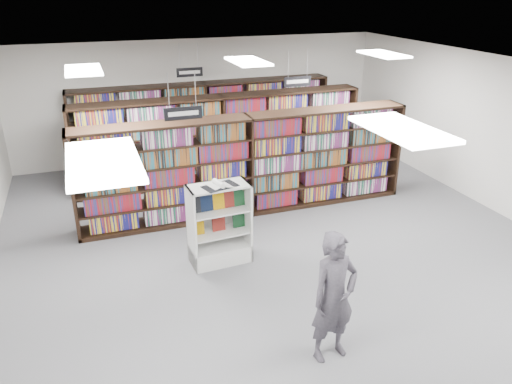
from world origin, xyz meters
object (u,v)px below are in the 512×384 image
object	(u,v)px
open_book	(220,185)
shopper	(334,297)
bookshelf_row_near	(249,165)
endcap_display	(219,236)

from	to	relation	value
open_book	shopper	xyz separation A→B (m)	(0.72, -2.73, -0.58)
bookshelf_row_near	endcap_display	bearing A→B (deg)	-122.99
bookshelf_row_near	endcap_display	distance (m)	2.17
bookshelf_row_near	shopper	distance (m)	4.61
bookshelf_row_near	shopper	size ratio (longest dim) A/B	3.89
bookshelf_row_near	endcap_display	world-z (taller)	bookshelf_row_near
endcap_display	bookshelf_row_near	bearing A→B (deg)	53.53
bookshelf_row_near	endcap_display	xyz separation A→B (m)	(-1.14, -1.76, -0.56)
open_book	shopper	distance (m)	2.88
open_book	shopper	size ratio (longest dim) A/B	0.35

